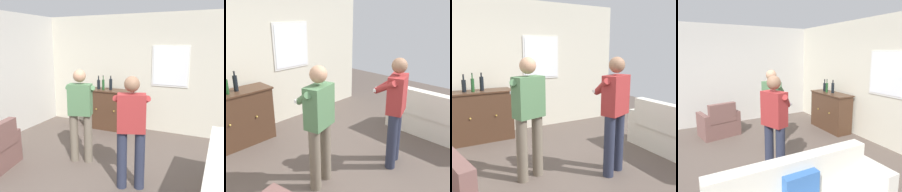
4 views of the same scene
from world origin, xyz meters
TOP-DOWN VIEW (x-y plane):
  - ground at (0.00, 0.00)m, footprint 10.40×10.40m
  - wall_back_with_window at (0.01, 2.66)m, footprint 5.20×0.15m
  - sideboard_cabinet at (-0.74, 2.30)m, footprint 1.22×0.49m
  - bottle_wine_green at (-0.70, 2.31)m, footprint 0.08×0.08m
  - bottle_liquor_amber at (-0.87, 2.25)m, footprint 0.06×0.06m
  - bottle_spirits_clear at (-1.02, 2.29)m, footprint 0.08×0.08m
  - person_standing_left at (-0.44, 0.48)m, footprint 0.54×0.52m
  - person_standing_right at (0.67, 0.04)m, footprint 0.52×0.52m

SIDE VIEW (x-z plane):
  - ground at x=0.00m, z-range 0.00..0.00m
  - sideboard_cabinet at x=-0.74m, z-range 0.00..0.99m
  - person_standing_left at x=-0.44m, z-range 0.10..1.78m
  - person_standing_right at x=0.67m, z-range 0.10..1.78m
  - bottle_spirits_clear at x=-1.02m, z-range 0.95..1.28m
  - bottle_liquor_amber at x=-0.87m, z-range 0.95..1.30m
  - bottle_wine_green at x=-0.70m, z-range 0.96..1.31m
  - wall_back_with_window at x=0.01m, z-range 0.00..2.80m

